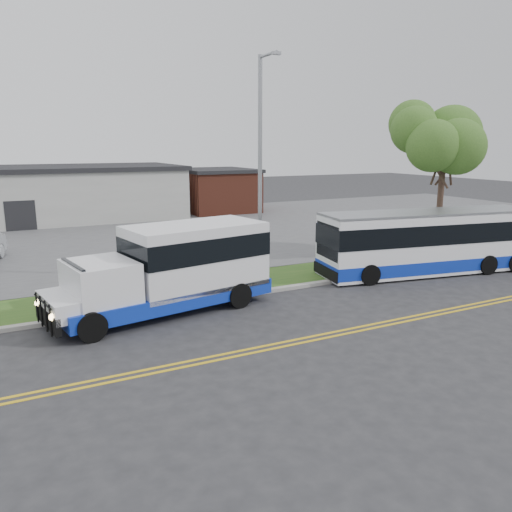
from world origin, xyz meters
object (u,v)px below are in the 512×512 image
streetlight_near (261,163)px  shuttle_bus (176,265)px  transit_bus (429,242)px  tree_east (445,141)px

streetlight_near → shuttle_bus: 6.08m
streetlight_near → transit_bus: 8.99m
tree_east → streetlight_near: 11.05m
tree_east → streetlight_near: size_ratio=0.88×
streetlight_near → transit_bus: (7.90, -2.13, -3.73)m
streetlight_near → shuttle_bus: size_ratio=1.12×
streetlight_near → shuttle_bus: (-4.51, -1.99, -3.56)m
streetlight_near → shuttle_bus: bearing=-156.2°
tree_east → shuttle_bus: tree_east is taller
streetlight_near → transit_bus: size_ratio=0.87×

